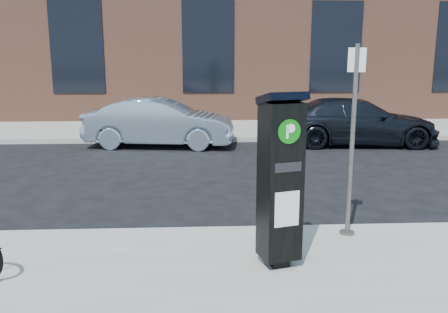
{
  "coord_description": "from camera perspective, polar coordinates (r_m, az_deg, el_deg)",
  "views": [
    {
      "loc": [
        -0.34,
        -6.76,
        2.71
      ],
      "look_at": [
        0.03,
        0.5,
        1.14
      ],
      "focal_mm": 38.0,
      "sensor_mm": 36.0,
      "label": 1
    }
  ],
  "objects": [
    {
      "name": "curb_far",
      "position": [
        15.02,
        -1.56,
        2.03
      ],
      "size": [
        60.0,
        0.12,
        0.16
      ],
      "primitive_type": "cube",
      "color": "#9E9B93",
      "rests_on": "ground"
    },
    {
      "name": "curb_near",
      "position": [
        7.25,
        -0.01,
        -9.17
      ],
      "size": [
        60.0,
        0.12,
        0.16
      ],
      "primitive_type": "cube",
      "color": "#9E9B93",
      "rests_on": "ground"
    },
    {
      "name": "sidewalk_far",
      "position": [
        20.93,
        -1.96,
        4.9
      ],
      "size": [
        60.0,
        12.0,
        0.15
      ],
      "primitive_type": "cube",
      "color": "gray",
      "rests_on": "ground"
    },
    {
      "name": "parking_kiosk",
      "position": [
        5.72,
        6.78,
        -2.68
      ],
      "size": [
        0.6,
        0.56,
        2.16
      ],
      "rotation": [
        0.0,
        0.0,
        0.28
      ],
      "color": "black",
      "rests_on": "sidewalk_near"
    },
    {
      "name": "ground",
      "position": [
        7.29,
        -0.02,
        -9.66
      ],
      "size": [
        120.0,
        120.0,
        0.0
      ],
      "primitive_type": "plane",
      "color": "black",
      "rests_on": "ground"
    },
    {
      "name": "car_dark",
      "position": [
        15.08,
        15.65,
        4.06
      ],
      "size": [
        4.99,
        2.3,
        1.41
      ],
      "primitive_type": "imported",
      "rotation": [
        0.0,
        0.0,
        1.5
      ],
      "color": "black",
      "rests_on": "ground"
    },
    {
      "name": "building",
      "position": [
        23.81,
        -2.16,
        15.59
      ],
      "size": [
        28.0,
        10.05,
        8.25
      ],
      "color": "brown",
      "rests_on": "ground"
    },
    {
      "name": "sign_pole",
      "position": [
        6.89,
        15.16,
        1.56
      ],
      "size": [
        0.24,
        0.22,
        2.71
      ],
      "rotation": [
        0.0,
        0.0,
        -0.25
      ],
      "color": "#5E5953",
      "rests_on": "sidewalk_near"
    },
    {
      "name": "car_silver",
      "position": [
        14.35,
        -7.74,
        4.07
      ],
      "size": [
        4.55,
        2.06,
        1.45
      ],
      "primitive_type": "imported",
      "rotation": [
        0.0,
        0.0,
        1.45
      ],
      "color": "#8FA2B6",
      "rests_on": "ground"
    }
  ]
}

